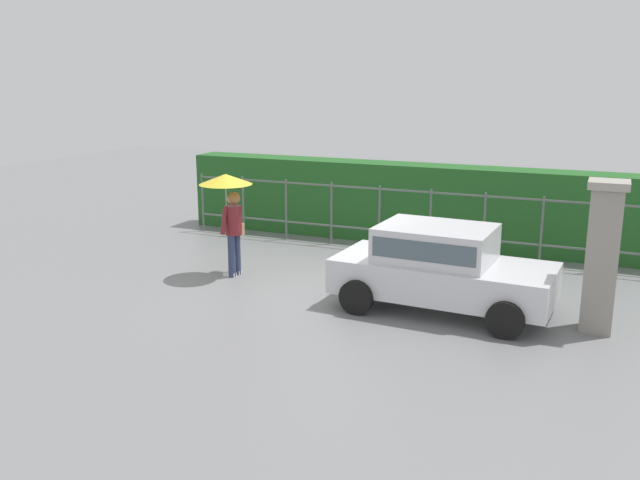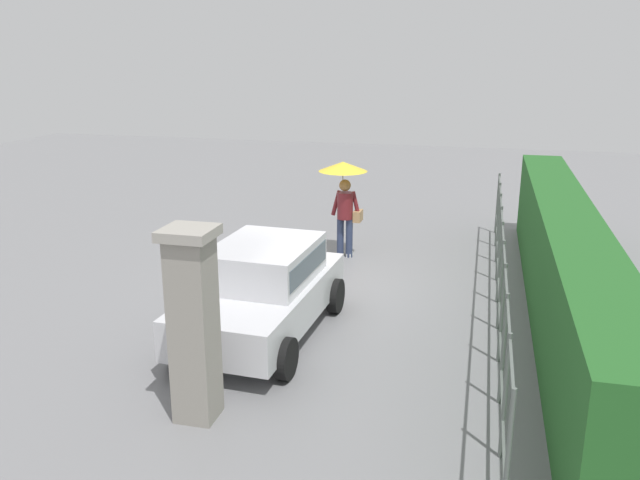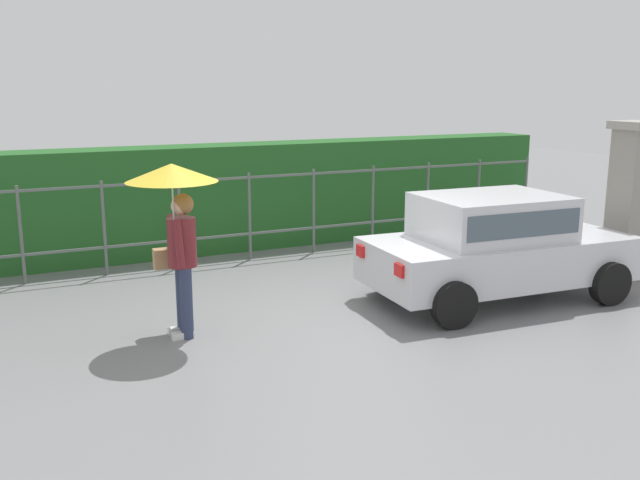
# 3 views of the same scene
# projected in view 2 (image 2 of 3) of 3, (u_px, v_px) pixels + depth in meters

# --- Properties ---
(ground_plane) EXTENTS (40.00, 40.00, 0.00)m
(ground_plane) POSITION_uv_depth(u_px,v_px,m) (318.00, 288.00, 12.47)
(ground_plane) COLOR slate
(car) EXTENTS (3.81, 2.02, 1.48)m
(car) POSITION_uv_depth(u_px,v_px,m) (264.00, 286.00, 10.24)
(car) COLOR silver
(car) RESTS_ON ground
(pedestrian) EXTENTS (1.05, 1.05, 2.09)m
(pedestrian) POSITION_uv_depth(u_px,v_px,m) (344.00, 185.00, 14.01)
(pedestrian) COLOR #2D3856
(pedestrian) RESTS_ON ground
(gate_pillar) EXTENTS (0.60, 0.60, 2.42)m
(gate_pillar) POSITION_uv_depth(u_px,v_px,m) (194.00, 324.00, 7.75)
(gate_pillar) COLOR gray
(gate_pillar) RESTS_ON ground
(fence_section) EXTENTS (10.89, 0.05, 1.50)m
(fence_section) POSITION_uv_depth(u_px,v_px,m) (500.00, 269.00, 10.97)
(fence_section) COLOR #59605B
(fence_section) RESTS_ON ground
(hedge_row) EXTENTS (11.84, 0.90, 1.90)m
(hedge_row) POSITION_uv_depth(u_px,v_px,m) (563.00, 267.00, 10.71)
(hedge_row) COLOR #235B23
(hedge_row) RESTS_ON ground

